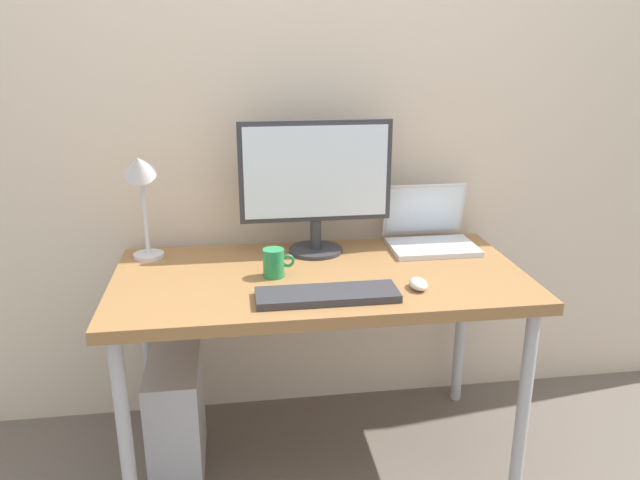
{
  "coord_description": "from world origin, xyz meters",
  "views": [
    {
      "loc": [
        -0.28,
        -1.96,
        1.5
      ],
      "look_at": [
        0.0,
        0.0,
        0.85
      ],
      "focal_mm": 35.0,
      "sensor_mm": 36.0,
      "label": 1
    }
  ],
  "objects_px": {
    "desk_lamp": "(141,182)",
    "coffee_mug": "(274,263)",
    "desk": "(320,291)",
    "laptop": "(429,231)",
    "mouse": "(418,284)",
    "monitor": "(316,179)",
    "keyboard": "(327,295)",
    "computer_tower": "(177,415)"
  },
  "relations": [
    {
      "from": "desk",
      "to": "monitor",
      "type": "bearing_deg",
      "value": 86.01
    },
    {
      "from": "computer_tower",
      "to": "keyboard",
      "type": "bearing_deg",
      "value": -23.81
    },
    {
      "from": "desk_lamp",
      "to": "mouse",
      "type": "distance_m",
      "value": 1.01
    },
    {
      "from": "laptop",
      "to": "desk_lamp",
      "type": "bearing_deg",
      "value": -179.1
    },
    {
      "from": "mouse",
      "to": "desk",
      "type": "bearing_deg",
      "value": 148.58
    },
    {
      "from": "keyboard",
      "to": "monitor",
      "type": "bearing_deg",
      "value": 86.89
    },
    {
      "from": "monitor",
      "to": "keyboard",
      "type": "bearing_deg",
      "value": -93.11
    },
    {
      "from": "desk",
      "to": "laptop",
      "type": "bearing_deg",
      "value": 27.52
    },
    {
      "from": "desk_lamp",
      "to": "mouse",
      "type": "xyz_separation_m",
      "value": [
        0.89,
        -0.4,
        -0.27
      ]
    },
    {
      "from": "desk",
      "to": "mouse",
      "type": "height_order",
      "value": "mouse"
    },
    {
      "from": "mouse",
      "to": "monitor",
      "type": "bearing_deg",
      "value": 124.7
    },
    {
      "from": "desk",
      "to": "coffee_mug",
      "type": "height_order",
      "value": "coffee_mug"
    },
    {
      "from": "coffee_mug",
      "to": "computer_tower",
      "type": "xyz_separation_m",
      "value": [
        -0.36,
        0.02,
        -0.57
      ]
    },
    {
      "from": "keyboard",
      "to": "coffee_mug",
      "type": "xyz_separation_m",
      "value": [
        -0.15,
        0.21,
        0.04
      ]
    },
    {
      "from": "desk_lamp",
      "to": "computer_tower",
      "type": "height_order",
      "value": "desk_lamp"
    },
    {
      "from": "mouse",
      "to": "computer_tower",
      "type": "xyz_separation_m",
      "value": [
        -0.81,
        0.19,
        -0.54
      ]
    },
    {
      "from": "laptop",
      "to": "mouse",
      "type": "xyz_separation_m",
      "value": [
        -0.16,
        -0.42,
        -0.04
      ]
    },
    {
      "from": "desk",
      "to": "laptop",
      "type": "distance_m",
      "value": 0.53
    },
    {
      "from": "desk_lamp",
      "to": "computer_tower",
      "type": "bearing_deg",
      "value": -69.18
    },
    {
      "from": "mouse",
      "to": "keyboard",
      "type": "bearing_deg",
      "value": -173.33
    },
    {
      "from": "monitor",
      "to": "keyboard",
      "type": "relative_size",
      "value": 1.25
    },
    {
      "from": "computer_tower",
      "to": "laptop",
      "type": "bearing_deg",
      "value": 13.12
    },
    {
      "from": "keyboard",
      "to": "mouse",
      "type": "distance_m",
      "value": 0.3
    },
    {
      "from": "desk_lamp",
      "to": "desk",
      "type": "bearing_deg",
      "value": -20.36
    },
    {
      "from": "keyboard",
      "to": "coffee_mug",
      "type": "relative_size",
      "value": 4.12
    },
    {
      "from": "coffee_mug",
      "to": "desk",
      "type": "bearing_deg",
      "value": 2.08
    },
    {
      "from": "coffee_mug",
      "to": "laptop",
      "type": "bearing_deg",
      "value": 21.7
    },
    {
      "from": "laptop",
      "to": "keyboard",
      "type": "relative_size",
      "value": 0.73
    },
    {
      "from": "mouse",
      "to": "coffee_mug",
      "type": "height_order",
      "value": "coffee_mug"
    },
    {
      "from": "computer_tower",
      "to": "desk_lamp",
      "type": "bearing_deg",
      "value": 110.82
    },
    {
      "from": "coffee_mug",
      "to": "mouse",
      "type": "bearing_deg",
      "value": -21.1
    },
    {
      "from": "laptop",
      "to": "coffee_mug",
      "type": "height_order",
      "value": "laptop"
    },
    {
      "from": "desk_lamp",
      "to": "keyboard",
      "type": "relative_size",
      "value": 0.93
    },
    {
      "from": "keyboard",
      "to": "mouse",
      "type": "height_order",
      "value": "mouse"
    },
    {
      "from": "mouse",
      "to": "computer_tower",
      "type": "distance_m",
      "value": 0.99
    },
    {
      "from": "desk_lamp",
      "to": "computer_tower",
      "type": "xyz_separation_m",
      "value": [
        0.08,
        -0.21,
        -0.81
      ]
    },
    {
      "from": "desk",
      "to": "coffee_mug",
      "type": "distance_m",
      "value": 0.19
    },
    {
      "from": "monitor",
      "to": "laptop",
      "type": "height_order",
      "value": "monitor"
    },
    {
      "from": "computer_tower",
      "to": "coffee_mug",
      "type": "bearing_deg",
      "value": -2.65
    },
    {
      "from": "monitor",
      "to": "desk_lamp",
      "type": "relative_size",
      "value": 1.35
    },
    {
      "from": "keyboard",
      "to": "desk",
      "type": "bearing_deg",
      "value": 87.79
    },
    {
      "from": "desk_lamp",
      "to": "coffee_mug",
      "type": "bearing_deg",
      "value": -27.23
    }
  ]
}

